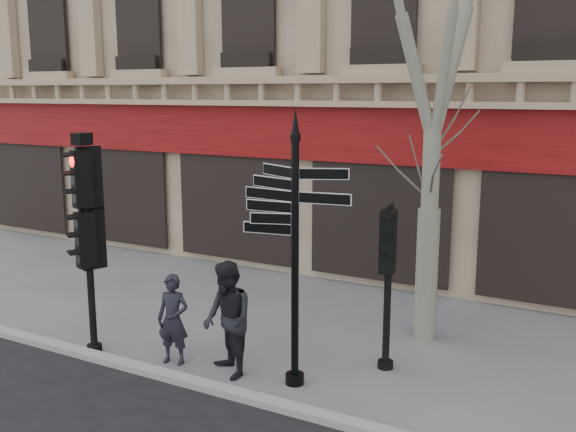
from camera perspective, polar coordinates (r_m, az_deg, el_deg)
name	(u,v)px	position (r m, az deg, el deg)	size (l,w,h in m)	color
ground	(274,362)	(11.29, -1.29, -12.88)	(80.00, 80.00, 0.00)	slate
kerb	(228,392)	(10.19, -5.38, -15.31)	(80.00, 0.25, 0.12)	#98958F
fingerpost	(295,203)	(9.65, 0.64, 1.12)	(1.83, 1.83, 4.34)	black
traffic_signal_main	(87,217)	(11.51, -17.47, -0.08)	(0.51, 0.45, 3.89)	black
traffic_signal_secondary	(389,259)	(10.57, 8.93, -3.80)	(0.51, 0.40, 2.71)	black
pedestrian_a	(173,319)	(11.16, -10.18, -9.04)	(0.57, 0.37, 1.56)	black
pedestrian_b	(228,320)	(10.51, -5.39, -9.17)	(0.93, 0.72, 1.91)	black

